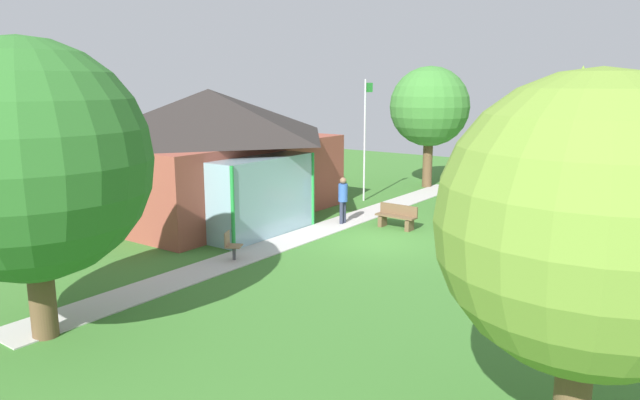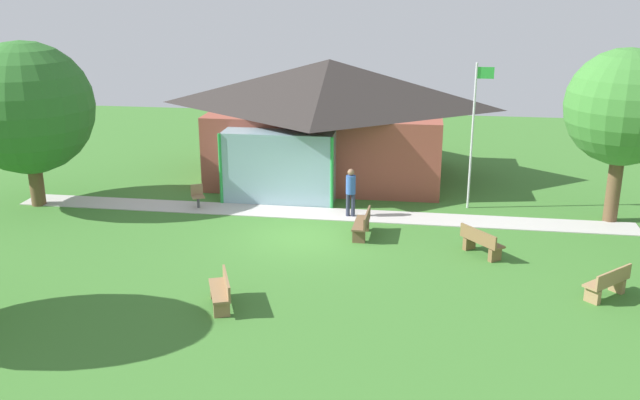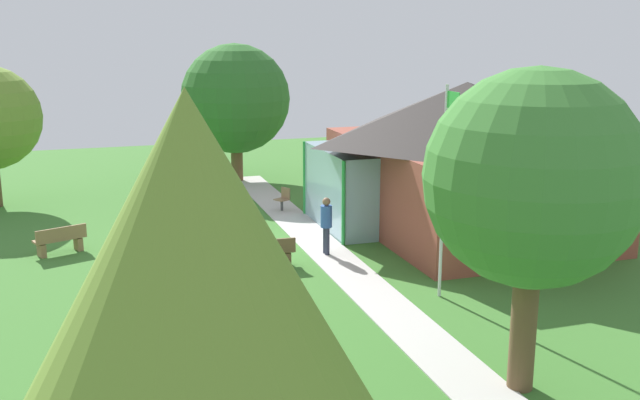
{
  "view_description": "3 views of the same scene",
  "coord_description": "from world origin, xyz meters",
  "px_view_note": "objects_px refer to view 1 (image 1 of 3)",
  "views": [
    {
      "loc": [
        -16.03,
        -9.09,
        5.09
      ],
      "look_at": [
        0.17,
        2.43,
        1.05
      ],
      "focal_mm": 32.36,
      "sensor_mm": 36.0,
      "label": 1
    },
    {
      "loc": [
        3.54,
        -21.05,
        8.07
      ],
      "look_at": [
        0.35,
        1.02,
        0.94
      ],
      "focal_mm": 39.32,
      "sensor_mm": 36.0,
      "label": 2
    },
    {
      "loc": [
        20.85,
        -4.34,
        6.47
      ],
      "look_at": [
        -0.43,
        2.54,
        1.27
      ],
      "focal_mm": 40.84,
      "sensor_mm": 36.0,
      "label": 3
    }
  ],
  "objects_px": {
    "tree_far_east": "(579,112)",
    "tree_lawn_corner": "(589,225)",
    "tree_west_hedge": "(29,161)",
    "tree_east_hedge": "(430,107)",
    "bench_front_center": "(531,268)",
    "bench_mid_right": "(465,204)",
    "bench_rear_near_path": "(397,217)",
    "patio_chair_west": "(232,247)",
    "flagpole": "(365,134)",
    "bench_lawn_far_right": "(552,199)",
    "pavilion": "(212,150)",
    "visitor_on_path": "(343,197)"
  },
  "relations": [
    {
      "from": "bench_front_center",
      "to": "tree_west_hedge",
      "type": "height_order",
      "value": "tree_west_hedge"
    },
    {
      "from": "bench_mid_right",
      "to": "tree_east_hedge",
      "type": "distance_m",
      "value": 7.0
    },
    {
      "from": "bench_rear_near_path",
      "to": "bench_mid_right",
      "type": "height_order",
      "value": "same"
    },
    {
      "from": "pavilion",
      "to": "bench_lawn_far_right",
      "type": "xyz_separation_m",
      "value": [
        8.84,
        -10.67,
        -2.13
      ]
    },
    {
      "from": "bench_front_center",
      "to": "visitor_on_path",
      "type": "height_order",
      "value": "visitor_on_path"
    },
    {
      "from": "pavilion",
      "to": "bench_front_center",
      "type": "bearing_deg",
      "value": -94.7
    },
    {
      "from": "bench_lawn_far_right",
      "to": "tree_west_hedge",
      "type": "bearing_deg",
      "value": 120.58
    },
    {
      "from": "bench_rear_near_path",
      "to": "tree_far_east",
      "type": "distance_m",
      "value": 12.0
    },
    {
      "from": "flagpole",
      "to": "bench_lawn_far_right",
      "type": "bearing_deg",
      "value": -66.18
    },
    {
      "from": "patio_chair_west",
      "to": "tree_west_hedge",
      "type": "relative_size",
      "value": 0.14
    },
    {
      "from": "bench_rear_near_path",
      "to": "tree_lawn_corner",
      "type": "xyz_separation_m",
      "value": [
        -10.22,
        -8.05,
        2.94
      ]
    },
    {
      "from": "tree_far_east",
      "to": "tree_lawn_corner",
      "type": "height_order",
      "value": "tree_far_east"
    },
    {
      "from": "flagpole",
      "to": "tree_west_hedge",
      "type": "bearing_deg",
      "value": -173.1
    },
    {
      "from": "bench_rear_near_path",
      "to": "tree_east_hedge",
      "type": "distance_m",
      "value": 9.47
    },
    {
      "from": "flagpole",
      "to": "bench_lawn_far_right",
      "type": "distance_m",
      "value": 8.21
    },
    {
      "from": "bench_mid_right",
      "to": "tree_east_hedge",
      "type": "bearing_deg",
      "value": 90.05
    },
    {
      "from": "tree_east_hedge",
      "to": "tree_lawn_corner",
      "type": "relative_size",
      "value": 1.12
    },
    {
      "from": "bench_lawn_far_right",
      "to": "bench_front_center",
      "type": "bearing_deg",
      "value": 147.2
    },
    {
      "from": "patio_chair_west",
      "to": "tree_lawn_corner",
      "type": "relative_size",
      "value": 0.16
    },
    {
      "from": "flagpole",
      "to": "tree_east_hedge",
      "type": "relative_size",
      "value": 0.89
    },
    {
      "from": "bench_front_center",
      "to": "bench_mid_right",
      "type": "bearing_deg",
      "value": -77.56
    },
    {
      "from": "pavilion",
      "to": "bench_lawn_far_right",
      "type": "relative_size",
      "value": 7.34
    },
    {
      "from": "pavilion",
      "to": "tree_lawn_corner",
      "type": "height_order",
      "value": "tree_lawn_corner"
    },
    {
      "from": "tree_far_east",
      "to": "tree_west_hedge",
      "type": "distance_m",
      "value": 23.67
    },
    {
      "from": "bench_lawn_far_right",
      "to": "patio_chair_west",
      "type": "bearing_deg",
      "value": 112.19
    },
    {
      "from": "pavilion",
      "to": "tree_lawn_corner",
      "type": "bearing_deg",
      "value": -118.32
    },
    {
      "from": "flagpole",
      "to": "tree_lawn_corner",
      "type": "bearing_deg",
      "value": -140.06
    },
    {
      "from": "bench_rear_near_path",
      "to": "bench_lawn_far_right",
      "type": "xyz_separation_m",
      "value": [
        6.75,
        -3.64,
        0.0
      ]
    },
    {
      "from": "tree_west_hedge",
      "to": "bench_mid_right",
      "type": "bearing_deg",
      "value": -9.67
    },
    {
      "from": "flagpole",
      "to": "tree_lawn_corner",
      "type": "height_order",
      "value": "tree_lawn_corner"
    },
    {
      "from": "tree_west_hedge",
      "to": "tree_lawn_corner",
      "type": "bearing_deg",
      "value": -78.66
    },
    {
      "from": "bench_front_center",
      "to": "patio_chair_west",
      "type": "distance_m",
      "value": 8.27
    },
    {
      "from": "bench_front_center",
      "to": "tree_east_hedge",
      "type": "relative_size",
      "value": 0.26
    },
    {
      "from": "flagpole",
      "to": "patio_chair_west",
      "type": "bearing_deg",
      "value": -171.77
    },
    {
      "from": "flagpole",
      "to": "bench_lawn_far_right",
      "type": "relative_size",
      "value": 3.8
    },
    {
      "from": "bench_mid_right",
      "to": "visitor_on_path",
      "type": "relative_size",
      "value": 0.83
    },
    {
      "from": "bench_mid_right",
      "to": "tree_lawn_corner",
      "type": "xyz_separation_m",
      "value": [
        -13.9,
        -6.96,
        2.94
      ]
    },
    {
      "from": "tree_lawn_corner",
      "to": "tree_west_hedge",
      "type": "relative_size",
      "value": 0.88
    },
    {
      "from": "patio_chair_west",
      "to": "bench_mid_right",
      "type": "bearing_deg",
      "value": 134.12
    },
    {
      "from": "bench_rear_near_path",
      "to": "bench_front_center",
      "type": "bearing_deg",
      "value": 152.69
    },
    {
      "from": "tree_lawn_corner",
      "to": "tree_west_hedge",
      "type": "height_order",
      "value": "tree_west_hedge"
    },
    {
      "from": "bench_mid_right",
      "to": "tree_far_east",
      "type": "distance_m",
      "value": 8.39
    },
    {
      "from": "patio_chair_west",
      "to": "tree_far_east",
      "type": "xyz_separation_m",
      "value": [
        17.15,
        -5.66,
        3.38
      ]
    },
    {
      "from": "flagpole",
      "to": "tree_far_east",
      "type": "relative_size",
      "value": 0.89
    },
    {
      "from": "pavilion",
      "to": "tree_east_hedge",
      "type": "bearing_deg",
      "value": -22.37
    },
    {
      "from": "flagpole",
      "to": "bench_rear_near_path",
      "type": "height_order",
      "value": "flagpole"
    },
    {
      "from": "tree_east_hedge",
      "to": "bench_front_center",
      "type": "bearing_deg",
      "value": -144.08
    },
    {
      "from": "bench_mid_right",
      "to": "tree_west_hedge",
      "type": "distance_m",
      "value": 16.39
    },
    {
      "from": "bench_rear_near_path",
      "to": "bench_front_center",
      "type": "distance_m",
      "value": 6.4
    },
    {
      "from": "bench_front_center",
      "to": "visitor_on_path",
      "type": "relative_size",
      "value": 0.9
    }
  ]
}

